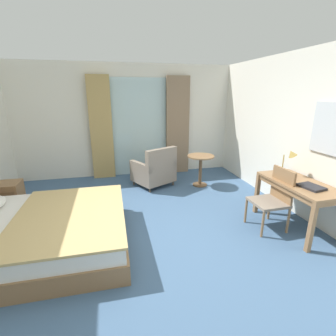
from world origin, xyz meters
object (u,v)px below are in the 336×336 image
closed_book (311,187)px  writing_desk (299,188)px  armchair_by_window (155,171)px  desk_chair (274,196)px  nightstand (7,197)px  round_cafe_table (201,164)px  bed (38,232)px  desk_lamp (290,157)px

closed_book → writing_desk: bearing=78.2°
armchair_by_window → desk_chair: bearing=-56.7°
nightstand → round_cafe_table: 3.77m
desk_chair → closed_book: (0.34, -0.31, 0.24)m
bed → round_cafe_table: bed is taller
desk_chair → round_cafe_table: desk_chair is taller
nightstand → armchair_by_window: 2.82m
closed_book → bed: bearing=163.3°
bed → closed_book: (3.70, -0.53, 0.50)m
desk_chair → bed: bearing=176.3°
closed_book → round_cafe_table: size_ratio=0.45×
nightstand → closed_book: closed_book is taller
desk_chair → writing_desk: bearing=-13.0°
nightstand → desk_lamp: bearing=-16.1°
bed → desk_lamp: desk_lamp is taller
closed_book → nightstand: bearing=149.0°
closed_book → round_cafe_table: (-0.77, 2.28, -0.25)m
desk_chair → armchair_by_window: bearing=123.3°
armchair_by_window → desk_lamp: bearing=-47.1°
desk_lamp → armchair_by_window: bearing=132.9°
nightstand → closed_book: size_ratio=1.70×
writing_desk → closed_book: bearing=-93.3°
nightstand → writing_desk: 4.83m
nightstand → desk_lamp: desk_lamp is taller
desk_lamp → writing_desk: bearing=-95.3°
desk_chair → armchair_by_window: (-1.43, 2.19, -0.16)m
nightstand → writing_desk: bearing=-19.8°
desk_chair → round_cafe_table: bearing=102.5°
desk_chair → round_cafe_table: size_ratio=1.36×
writing_desk → desk_chair: bearing=167.0°
writing_desk → closed_book: size_ratio=4.04×
bed → desk_chair: bed is taller
desk_lamp → armchair_by_window: 2.76m
desk_lamp → desk_chair: bearing=-148.4°
bed → nightstand: 1.56m
writing_desk → closed_book: 0.26m
writing_desk → desk_chair: 0.38m
nightstand → armchair_by_window: armchair_by_window is taller
writing_desk → round_cafe_table: writing_desk is taller
nightstand → armchair_by_window: size_ratio=0.51×
desk_lamp → closed_book: (-0.04, -0.55, -0.29)m
writing_desk → nightstand: bearing=160.2°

